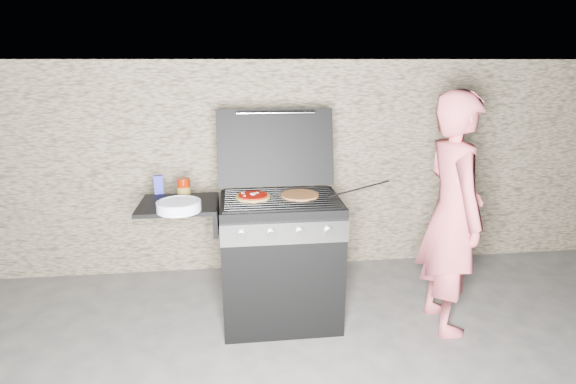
{
  "coord_description": "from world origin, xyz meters",
  "views": [
    {
      "loc": [
        -0.28,
        -2.85,
        1.79
      ],
      "look_at": [
        0.05,
        0.0,
        0.95
      ],
      "focal_mm": 28.0,
      "sensor_mm": 36.0,
      "label": 1
    }
  ],
  "objects": [
    {
      "name": "pizza_plain",
      "position": [
        0.13,
        0.03,
        0.92
      ],
      "size": [
        0.34,
        0.34,
        0.01
      ],
      "primitive_type": "cylinder",
      "rotation": [
        0.0,
        0.0,
        -0.43
      ],
      "color": "#CC753F",
      "rests_on": "gas_grill"
    },
    {
      "name": "blue_carton",
      "position": [
        -0.82,
        0.23,
        0.97
      ],
      "size": [
        0.06,
        0.04,
        0.13
      ],
      "primitive_type": "cube",
      "rotation": [
        0.0,
        0.0,
        0.14
      ],
      "color": "#262B9B",
      "rests_on": "gas_grill"
    },
    {
      "name": "gas_grill",
      "position": [
        -0.25,
        0.0,
        0.46
      ],
      "size": [
        1.34,
        0.79,
        0.91
      ],
      "primitive_type": null,
      "color": "black",
      "rests_on": "ground"
    },
    {
      "name": "ground",
      "position": [
        0.0,
        0.0,
        0.0
      ],
      "size": [
        50.0,
        50.0,
        0.0
      ],
      "primitive_type": "plane",
      "color": "#454545"
    },
    {
      "name": "plate_stack",
      "position": [
        -0.64,
        -0.17,
        0.93
      ],
      "size": [
        0.32,
        0.32,
        0.06
      ],
      "primitive_type": "cylinder",
      "rotation": [
        0.0,
        0.0,
        -0.23
      ],
      "color": "white",
      "rests_on": "gas_grill"
    },
    {
      "name": "tongs",
      "position": [
        0.54,
        0.0,
        0.96
      ],
      "size": [
        0.44,
        0.08,
        0.09
      ],
      "primitive_type": "cylinder",
      "rotation": [
        0.0,
        1.4,
        0.16
      ],
      "color": "black",
      "rests_on": "gas_grill"
    },
    {
      "name": "pizza_topped",
      "position": [
        -0.18,
        0.02,
        0.92
      ],
      "size": [
        0.26,
        0.26,
        0.03
      ],
      "primitive_type": null,
      "rotation": [
        0.0,
        0.0,
        0.16
      ],
      "color": "#DDB770",
      "rests_on": "gas_grill"
    },
    {
      "name": "person",
      "position": [
        1.12,
        -0.19,
        0.81
      ],
      "size": [
        0.4,
        0.6,
        1.62
      ],
      "primitive_type": "imported",
      "rotation": [
        0.0,
        0.0,
        1.55
      ],
      "color": "#DB5A64",
      "rests_on": "ground"
    },
    {
      "name": "stone_wall",
      "position": [
        0.0,
        1.05,
        0.9
      ],
      "size": [
        8.0,
        0.35,
        1.8
      ],
      "primitive_type": "cube",
      "color": "tan",
      "rests_on": "ground"
    },
    {
      "name": "sauce_jar",
      "position": [
        -0.64,
        0.11,
        0.97
      ],
      "size": [
        0.11,
        0.11,
        0.13
      ],
      "primitive_type": "cylinder",
      "rotation": [
        0.0,
        0.0,
        0.26
      ],
      "color": "#711300",
      "rests_on": "gas_grill"
    }
  ]
}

